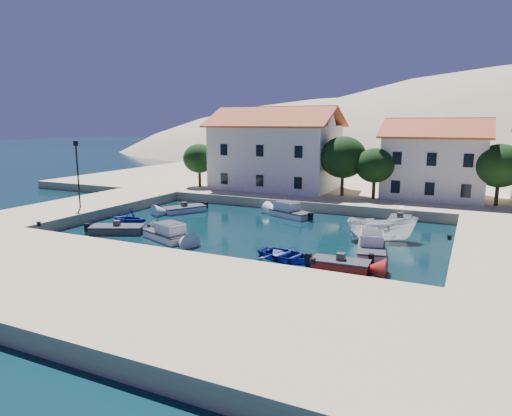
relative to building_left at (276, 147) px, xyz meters
The scene contains 20 objects.
ground 29.24m from the building_left, 77.91° to the right, with size 400.00×400.00×0.00m, color black.
quay_south 34.95m from the building_left, 79.99° to the right, with size 52.00×12.00×1.00m, color tan.
quay_west 22.86m from the building_left, 125.84° to the right, with size 8.00×20.00×1.00m, color tan.
quay_north 13.91m from the building_left, 51.34° to the left, with size 80.00×36.00×1.00m, color tan.
hills 103.51m from the building_left, 74.43° to the left, with size 254.00×176.00×99.00m.
building_left is the anchor object (origin of this frame).
building_mid 18.04m from the building_left, ahead, with size 10.50×8.40×8.30m.
trees 10.87m from the building_left, 13.60° to the right, with size 37.30×5.30×6.45m.
lamppost 23.10m from the building_left, 119.90° to the right, with size 0.35×0.25×6.22m.
bollards 26.13m from the building_left, 69.97° to the right, with size 29.36×9.56×0.30m.
motorboat_grey_sw 24.25m from the building_left, 99.96° to the right, with size 4.60×3.48×1.25m.
cabin_cruiser_south 23.87m from the building_left, 87.96° to the right, with size 4.60×3.27×1.60m.
rowboat_south 27.06m from the building_left, 65.16° to the right, with size 2.95×4.13×0.86m, color navy.
motorboat_red_se 29.25m from the building_left, 58.72° to the right, with size 3.58×1.72×1.25m.
cabin_cruiser_east 26.50m from the building_left, 52.08° to the right, with size 2.65×4.73×1.60m.
boat_east 23.52m from the building_left, 45.83° to the right, with size 1.99×5.29×2.04m, color silver.
motorboat_white_ne 19.83m from the building_left, 31.22° to the right, with size 2.03×3.99×1.25m.
rowboat_west 22.22m from the building_left, 102.95° to the right, with size 2.93×3.40×1.79m, color navy.
motorboat_white_west 15.28m from the building_left, 106.83° to the right, with size 3.67×4.52×1.25m.
cabin_cruiser_north 13.97m from the building_left, 60.17° to the right, with size 4.60×3.25×1.60m.
Camera 1 is at (15.83, -23.01, 8.93)m, focal length 32.00 mm.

